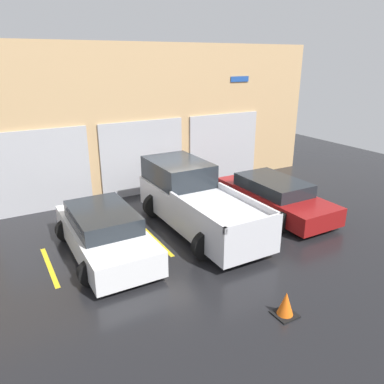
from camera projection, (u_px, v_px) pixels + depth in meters
The scene contains 10 objects.
ground_plane at pixel (184, 218), 12.61m from camera, with size 28.00×28.00×0.00m, color black.
shophouse_building at pixel (143, 122), 14.36m from camera, with size 15.53×0.68×5.64m.
pickup_truck at pixel (195, 200), 11.73m from camera, with size 2.39×5.30×1.90m.
sedan_white at pixel (104, 233), 10.18m from camera, with size 2.16×4.28×1.26m.
sedan_side at pixel (274, 196), 12.99m from camera, with size 2.21×4.59×1.17m.
parking_stripe_far_left at pixel (50, 267), 9.66m from camera, with size 0.12×2.20×0.01m, color gold.
parking_stripe_left at pixel (156, 240), 11.06m from camera, with size 0.12×2.20×0.01m, color gold.
parking_stripe_centre at pixel (239, 220), 12.46m from camera, with size 0.12×2.20×0.01m, color gold.
parking_stripe_right at pixel (305, 203), 13.85m from camera, with size 0.12×2.20×0.01m, color gold.
traffic_cone at pixel (286, 305), 7.77m from camera, with size 0.47×0.47×0.55m.
Camera 1 is at (-5.47, -10.19, 5.09)m, focal length 35.00 mm.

